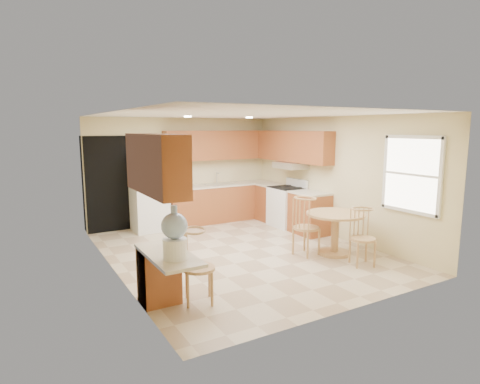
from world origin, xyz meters
TOP-DOWN VIEW (x-y plane):
  - floor at (0.00, 0.00)m, footprint 5.50×5.50m
  - ceiling at (0.00, 0.00)m, footprint 4.50×5.50m
  - wall_back at (0.00, 2.75)m, footprint 4.50×0.02m
  - wall_front at (0.00, -2.75)m, footprint 4.50×0.02m
  - wall_left at (-2.25, 0.00)m, footprint 0.02×5.50m
  - wall_right at (2.25, 0.00)m, footprint 0.02×5.50m
  - doorway at (-1.75, 2.73)m, footprint 0.90×0.02m
  - base_cab_back at (0.88, 2.45)m, footprint 2.75×0.60m
  - counter_back at (0.88, 2.45)m, footprint 2.75×0.63m
  - base_cab_right_a at (1.95, 1.85)m, footprint 0.60×0.59m
  - counter_right_a at (1.95, 1.85)m, footprint 0.63×0.59m
  - base_cab_right_b at (1.95, 0.40)m, footprint 0.60×0.80m
  - counter_right_b at (1.95, 0.40)m, footprint 0.63×0.80m
  - upper_cab_back at (0.88, 2.58)m, footprint 2.75×0.33m
  - upper_cab_right at (2.08, 1.21)m, footprint 0.33×2.42m
  - upper_cab_left at (-2.08, -1.60)m, footprint 0.33×1.40m
  - sink at (0.85, 2.45)m, footprint 0.78×0.44m
  - range_hood at (2.00, 1.18)m, footprint 0.50×0.76m
  - desk_pedestal at (-2.00, -1.32)m, footprint 0.48×0.42m
  - desk_top at (-2.00, -1.70)m, footprint 0.50×1.20m
  - window at (2.23, -1.85)m, footprint 0.06×1.12m
  - can_light_a at (-0.50, 1.20)m, footprint 0.14×0.14m
  - can_light_b at (0.90, 1.20)m, footprint 0.14×0.14m
  - refrigerator at (-0.95, 2.40)m, footprint 0.74×0.72m
  - stove at (1.92, 1.18)m, footprint 0.65×0.76m
  - dining_table at (1.40, -0.97)m, footprint 1.04×1.04m
  - chair_table_a at (0.94, -0.82)m, footprint 0.46×0.60m
  - chair_table_b at (1.40, -1.71)m, footprint 0.42×0.46m
  - chair_desk at (-1.55, -1.68)m, footprint 0.43×0.56m
  - water_crock at (-2.00, -1.93)m, footprint 0.30×0.30m

SIDE VIEW (x-z plane):
  - floor at x=0.00m, z-range 0.00..0.00m
  - desk_pedestal at x=-2.00m, z-range 0.00..0.72m
  - base_cab_back at x=0.88m, z-range 0.00..0.87m
  - base_cab_right_a at x=1.95m, z-range 0.00..0.87m
  - base_cab_right_b at x=1.95m, z-range 0.00..0.87m
  - stove at x=1.92m, z-range -0.08..1.01m
  - dining_table at x=1.40m, z-range 0.12..0.89m
  - chair_table_b at x=1.40m, z-range 0.10..1.05m
  - chair_desk at x=-1.55m, z-range 0.11..1.08m
  - chair_table_a at x=0.94m, z-range 0.11..1.16m
  - desk_top at x=-2.00m, z-range 0.73..0.77m
  - refrigerator at x=-0.95m, z-range 0.00..1.68m
  - counter_back at x=0.88m, z-range 0.87..0.91m
  - counter_right_a at x=1.95m, z-range 0.87..0.91m
  - counter_right_b at x=1.95m, z-range 0.87..0.91m
  - sink at x=0.85m, z-range 0.91..0.92m
  - doorway at x=-1.75m, z-range 0.00..2.10m
  - water_crock at x=-2.00m, z-range 0.74..1.37m
  - wall_back at x=0.00m, z-range 0.00..2.50m
  - wall_front at x=0.00m, z-range 0.00..2.50m
  - wall_left at x=-2.25m, z-range 0.00..2.50m
  - wall_right at x=2.25m, z-range 0.00..2.50m
  - range_hood at x=2.00m, z-range 1.35..1.49m
  - window at x=2.23m, z-range 0.85..2.15m
  - upper_cab_back at x=0.88m, z-range 1.50..2.20m
  - upper_cab_right at x=2.08m, z-range 1.50..2.20m
  - upper_cab_left at x=-2.08m, z-range 1.50..2.20m
  - can_light_a at x=-0.50m, z-range 2.48..2.49m
  - can_light_b at x=0.90m, z-range 2.48..2.49m
  - ceiling at x=0.00m, z-range 2.49..2.51m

